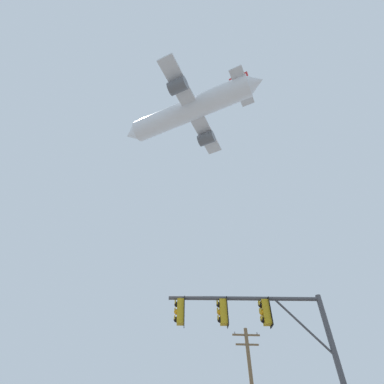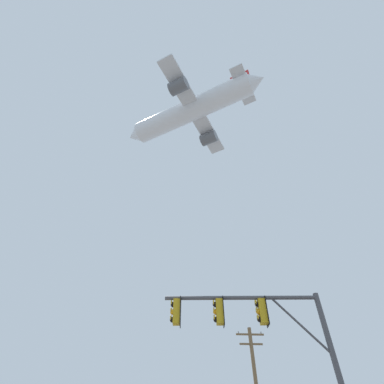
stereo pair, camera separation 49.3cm
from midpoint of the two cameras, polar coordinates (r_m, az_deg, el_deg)
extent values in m
cylinder|color=#4C4C51|center=(12.31, 10.55, -19.40)|extent=(5.84, 0.49, 0.15)
cylinder|color=#4C4C51|center=(12.47, 21.24, -22.68)|extent=(1.81, 0.18, 2.04)
cube|color=gold|center=(11.96, -1.69, -22.06)|extent=(0.28, 0.33, 0.90)
cylinder|color=gold|center=(12.14, -1.64, -19.81)|extent=(0.05, 0.05, 0.12)
cube|color=black|center=(11.95, -0.97, -22.07)|extent=(0.05, 0.46, 1.04)
sphere|color=black|center=(12.06, -2.40, -20.85)|extent=(0.20, 0.20, 0.20)
cylinder|color=gold|center=(12.08, -2.72, -20.59)|extent=(0.05, 0.21, 0.21)
sphere|color=orange|center=(11.96, -2.44, -22.10)|extent=(0.20, 0.20, 0.20)
cylinder|color=gold|center=(11.98, -2.77, -21.83)|extent=(0.05, 0.21, 0.21)
sphere|color=black|center=(11.86, -2.49, -23.37)|extent=(0.20, 0.20, 0.20)
cylinder|color=gold|center=(11.89, -2.82, -23.09)|extent=(0.05, 0.21, 0.21)
cube|color=gold|center=(12.01, 6.59, -21.92)|extent=(0.28, 0.33, 0.90)
cylinder|color=gold|center=(12.19, 6.39, -19.67)|extent=(0.05, 0.05, 0.12)
cube|color=black|center=(12.02, 7.31, -21.88)|extent=(0.05, 0.46, 1.04)
sphere|color=black|center=(12.09, 5.75, -20.75)|extent=(0.20, 0.20, 0.20)
cylinder|color=gold|center=(12.10, 5.41, -20.50)|extent=(0.05, 0.21, 0.21)
sphere|color=orange|center=(11.99, 5.85, -21.99)|extent=(0.20, 0.20, 0.20)
cylinder|color=gold|center=(12.00, 5.50, -21.74)|extent=(0.05, 0.21, 0.21)
sphere|color=black|center=(11.89, 5.95, -23.25)|extent=(0.20, 0.20, 0.20)
cylinder|color=gold|center=(11.91, 5.59, -23.00)|extent=(0.05, 0.21, 0.21)
cube|color=gold|center=(12.27, 14.62, -21.37)|extent=(0.28, 0.33, 0.90)
cylinder|color=gold|center=(12.45, 14.20, -19.20)|extent=(0.05, 0.05, 0.12)
cube|color=black|center=(12.30, 15.30, -21.31)|extent=(0.05, 0.46, 1.04)
sphere|color=black|center=(12.33, 13.70, -20.27)|extent=(0.20, 0.20, 0.20)
cylinder|color=gold|center=(12.34, 13.34, -20.04)|extent=(0.05, 0.21, 0.21)
sphere|color=orange|center=(12.23, 13.92, -21.48)|extent=(0.20, 0.20, 0.20)
cylinder|color=gold|center=(12.24, 13.56, -21.25)|extent=(0.05, 0.21, 0.21)
sphere|color=black|center=(12.14, 14.16, -22.71)|extent=(0.20, 0.20, 0.20)
cylinder|color=gold|center=(12.14, 13.78, -22.47)|extent=(0.05, 0.21, 0.21)
cube|color=brown|center=(26.33, 11.67, -25.28)|extent=(2.20, 0.12, 0.12)
cube|color=brown|center=(26.15, 11.91, -26.73)|extent=(1.80, 0.12, 0.12)
cylinder|color=gray|center=(26.18, 9.52, -25.15)|extent=(0.10, 0.10, 0.18)
cylinder|color=gray|center=(26.59, 13.71, -24.88)|extent=(0.10, 0.10, 0.18)
cylinder|color=white|center=(43.37, 0.26, 15.53)|extent=(16.60, 11.37, 3.09)
cone|color=white|center=(46.63, -10.55, 10.67)|extent=(3.31, 3.60, 2.94)
cone|color=white|center=(42.12, 12.71, 20.22)|extent=(2.99, 3.24, 2.63)
cube|color=silver|center=(42.86, 0.86, 15.45)|extent=(10.05, 15.28, 0.35)
cylinder|color=#595B60|center=(40.03, -2.25, 19.69)|extent=(2.88, 2.66, 1.74)
cylinder|color=#595B60|center=(44.51, 3.57, 10.33)|extent=(2.88, 2.66, 1.74)
cube|color=#B21E1E|center=(43.73, 9.68, 20.37)|extent=(2.46, 1.55, 3.67)
cube|color=silver|center=(42.44, 10.17, 19.56)|extent=(4.40, 5.89, 0.19)
camera|label=1|loc=(0.25, -89.34, -0.60)|focal=27.69mm
camera|label=2|loc=(0.25, 90.66, 0.60)|focal=27.69mm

